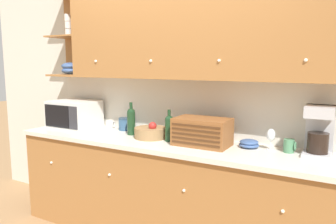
% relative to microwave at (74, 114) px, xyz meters
% --- Properties ---
extents(ground_plane, '(24.00, 24.00, 0.00)m').
position_rel_microwave_xyz_m(ground_plane, '(1.16, 0.25, -1.10)').
color(ground_plane, '#9E754C').
extents(wall_back, '(5.40, 0.06, 2.60)m').
position_rel_microwave_xyz_m(wall_back, '(1.16, 0.28, 0.20)').
color(wall_back, beige).
rests_on(wall_back, ground_plane).
extents(counter_unit, '(3.02, 0.65, 0.96)m').
position_rel_microwave_xyz_m(counter_unit, '(1.16, -0.06, -0.62)').
color(counter_unit, '#A36B38').
rests_on(counter_unit, ground_plane).
extents(backsplash_panel, '(3.00, 0.01, 0.56)m').
position_rel_microwave_xyz_m(backsplash_panel, '(1.16, 0.25, 0.13)').
color(backsplash_panel, silver).
rests_on(backsplash_panel, counter_unit).
extents(upper_cabinets, '(3.00, 0.35, 0.90)m').
position_rel_microwave_xyz_m(upper_cabinets, '(1.33, 0.09, 0.86)').
color(upper_cabinets, '#A36B38').
rests_on(upper_cabinets, backsplash_panel).
extents(microwave, '(0.50, 0.40, 0.30)m').
position_rel_microwave_xyz_m(microwave, '(0.00, 0.00, 0.00)').
color(microwave, silver).
rests_on(microwave, counter_unit).
extents(mug_blue_second, '(0.09, 0.08, 0.09)m').
position_rel_microwave_xyz_m(mug_blue_second, '(0.37, 0.16, -0.10)').
color(mug_blue_second, silver).
rests_on(mug_blue_second, counter_unit).
extents(storage_canister, '(0.15, 0.15, 0.13)m').
position_rel_microwave_xyz_m(storage_canister, '(0.57, 0.16, -0.08)').
color(storage_canister, '#33567A').
rests_on(storage_canister, counter_unit).
extents(second_wine_bottle, '(0.08, 0.08, 0.32)m').
position_rel_microwave_xyz_m(second_wine_bottle, '(0.76, 0.00, -0.00)').
color(second_wine_bottle, '#19381E').
rests_on(second_wine_bottle, counter_unit).
extents(fruit_basket, '(0.30, 0.30, 0.16)m').
position_rel_microwave_xyz_m(fruit_basket, '(1.01, -0.03, -0.09)').
color(fruit_basket, '#937047').
rests_on(fruit_basket, counter_unit).
extents(wine_bottle, '(0.08, 0.08, 0.29)m').
position_rel_microwave_xyz_m(wine_bottle, '(1.23, -0.06, -0.02)').
color(wine_bottle, '#19381E').
rests_on(wine_bottle, counter_unit).
extents(bread_box, '(0.47, 0.29, 0.24)m').
position_rel_microwave_xyz_m(bread_box, '(1.54, -0.05, -0.03)').
color(bread_box, brown).
rests_on(bread_box, counter_unit).
extents(bowl_stack_on_counter, '(0.17, 0.17, 0.07)m').
position_rel_microwave_xyz_m(bowl_stack_on_counter, '(1.92, 0.07, -0.11)').
color(bowl_stack_on_counter, '#3D5B93').
rests_on(bowl_stack_on_counter, counter_unit).
extents(wine_glass, '(0.07, 0.07, 0.18)m').
position_rel_microwave_xyz_m(wine_glass, '(2.09, 0.08, -0.03)').
color(wine_glass, silver).
rests_on(wine_glass, counter_unit).
extents(mug, '(0.09, 0.08, 0.11)m').
position_rel_microwave_xyz_m(mug, '(2.24, 0.08, -0.09)').
color(mug, '#4C845B').
rests_on(mug, counter_unit).
extents(coffee_maker, '(0.20, 0.24, 0.38)m').
position_rel_microwave_xyz_m(coffee_maker, '(2.44, 0.10, 0.05)').
color(coffee_maker, '#B7B7BC').
rests_on(coffee_maker, counter_unit).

